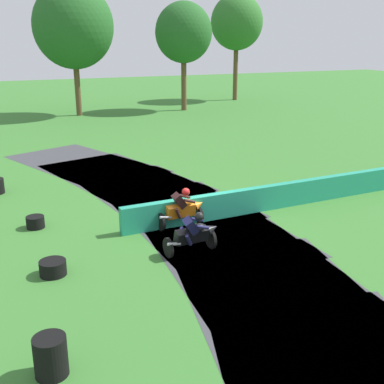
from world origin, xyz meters
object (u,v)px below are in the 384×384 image
object	(u,v)px
motorcycle_chase_orange	(183,208)
tire_stack_mid_b	(35,222)
motorcycle_lead_black	(194,233)
tire_stack_mid_a	(53,268)
tire_stack_near	(51,356)

from	to	relation	value
motorcycle_chase_orange	tire_stack_mid_b	size ratio (longest dim) A/B	2.82
motorcycle_lead_black	tire_stack_mid_b	size ratio (longest dim) A/B	2.83
tire_stack_mid_a	tire_stack_mid_b	distance (m)	3.66
motorcycle_lead_black	motorcycle_chase_orange	size ratio (longest dim) A/B	1.00
motorcycle_lead_black	tire_stack_near	distance (m)	6.02
tire_stack_near	tire_stack_mid_a	xyz separation A→B (m)	(0.55, 4.14, -0.20)
tire_stack_mid_b	motorcycle_chase_orange	bearing A→B (deg)	-21.76
motorcycle_chase_orange	tire_stack_mid_a	bearing A→B (deg)	-157.49
motorcycle_lead_black	motorcycle_chase_orange	distance (m)	2.09
motorcycle_lead_black	tire_stack_near	world-z (taller)	motorcycle_lead_black
tire_stack_mid_b	tire_stack_mid_a	bearing A→B (deg)	-88.50
motorcycle_lead_black	tire_stack_near	bearing A→B (deg)	-139.14
tire_stack_near	tire_stack_mid_b	xyz separation A→B (m)	(0.46, 7.79, -0.20)
tire_stack_mid_b	tire_stack_near	bearing A→B (deg)	-93.36
motorcycle_lead_black	motorcycle_chase_orange	world-z (taller)	motorcycle_chase_orange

